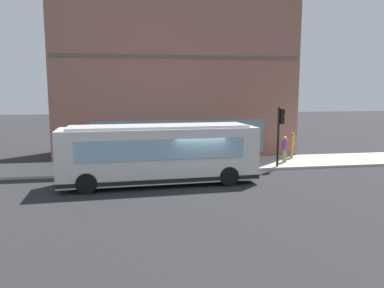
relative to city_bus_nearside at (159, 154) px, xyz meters
name	(u,v)px	position (x,y,z in m)	size (l,w,h in m)	color
ground	(198,184)	(-0.38, -1.98, -1.55)	(120.00, 120.00, 0.00)	#262628
sidewalk_curb	(185,165)	(4.27, -1.98, -1.48)	(4.11, 40.00, 0.15)	#B2ADA3
building_corner	(175,69)	(9.34, -1.98, 4.81)	(6.08, 17.07, 12.76)	#8C5B4C
city_bus_nearside	(159,154)	(0.00, 0.00, 0.00)	(3.03, 10.15, 3.07)	silver
traffic_light_near_corner	(280,125)	(2.59, -7.66, 1.14)	(0.32, 0.49, 3.65)	black
fire_hydrant	(222,161)	(3.11, -4.13, -1.04)	(0.35, 0.35, 0.74)	red
pedestrian_by_light_pole	(292,143)	(5.19, -9.65, -0.37)	(0.32, 0.32, 1.79)	#99994C
pedestrian_near_hydrant	(240,148)	(4.04, -5.53, -0.41)	(0.32, 0.32, 1.73)	#99994C
pedestrian_walking_along_curb	(285,147)	(3.84, -8.53, -0.42)	(0.32, 0.32, 1.70)	#99994C
pedestrian_near_building_entrance	(58,157)	(2.81, 5.46, -0.46)	(0.32, 0.32, 1.64)	#3F8C4C
newspaper_vending_box	(117,155)	(5.60, 2.29, -0.95)	(0.44, 0.42, 0.90)	#197233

